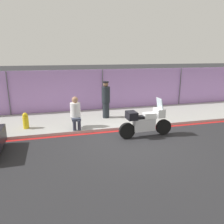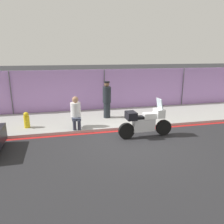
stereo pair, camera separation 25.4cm
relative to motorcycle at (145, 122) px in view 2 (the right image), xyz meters
The scene contains 8 objects.
ground_plane 1.01m from the motorcycle, 161.85° to the right, with size 120.00×120.00×0.00m, color #262628.
sidewalk 2.84m from the motorcycle, 105.70° to the left, with size 36.61×3.42×0.12m.
curb_paint_stripe 1.31m from the motorcycle, 130.53° to the left, with size 36.61×0.18×0.01m.
storefront_fence 4.57m from the motorcycle, 99.55° to the left, with size 34.78×0.17×2.37m.
motorcycle is the anchor object (origin of this frame).
officer_standing 2.82m from the motorcycle, 110.68° to the left, with size 0.41×0.41×1.80m.
person_seated_on_curb 2.98m from the motorcycle, 150.75° to the left, with size 0.43×0.71×1.35m.
fire_hydrant 5.03m from the motorcycle, 157.96° to the left, with size 0.24×0.30×0.69m.
Camera 2 is at (-2.38, -7.42, 3.20)m, focal length 35.00 mm.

